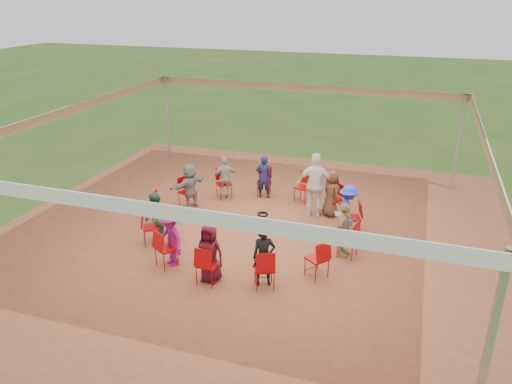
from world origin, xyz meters
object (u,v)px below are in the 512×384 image
(person_seated_9, at_px, (343,230))
(chair_2, at_px, (303,188))
(chair_4, at_px, (224,184))
(person_seated_3, at_px, (225,178))
(chair_0, at_px, (352,218))
(chair_3, at_px, (264,182))
(person_seated_1, at_px, (331,193))
(cable_coil, at_px, (263,214))
(person_seated_7, at_px, (210,253))
(person_seated_8, at_px, (264,257))
(person_seated_5, at_px, (156,219))
(person_seated_6, at_px, (170,238))
(chair_1, at_px, (334,200))
(chair_8, at_px, (166,249))
(person_seated_2, at_px, (264,177))
(chair_6, at_px, (161,207))
(chair_9, at_px, (207,265))
(person_seated_4, at_px, (190,186))
(chair_11, at_px, (317,259))
(chair_10, at_px, (264,269))
(chair_5, at_px, (188,192))
(standing_person, at_px, (316,185))
(person_seated_0, at_px, (348,210))
(chair_12, at_px, (348,239))
(laptop, at_px, (341,212))
(chair_7, at_px, (151,227))

(person_seated_9, bearing_deg, chair_2, 39.98)
(chair_4, distance_m, person_seated_3, 0.25)
(chair_0, relative_size, chair_3, 1.00)
(person_seated_1, bearing_deg, cable_coil, 62.48)
(chair_0, relative_size, person_seated_7, 0.68)
(person_seated_8, bearing_deg, person_seated_5, 138.46)
(person_seated_6, relative_size, person_seated_7, 1.00)
(chair_4, distance_m, person_seated_1, 3.32)
(cable_coil, bearing_deg, chair_1, 19.47)
(chair_8, relative_size, person_seated_2, 0.68)
(chair_3, relative_size, chair_6, 1.00)
(chair_4, bearing_deg, person_seated_2, 160.58)
(chair_9, xyz_separation_m, person_seated_4, (-2.09, 3.54, 0.22))
(chair_6, distance_m, chair_11, 4.78)
(chair_10, xyz_separation_m, person_seated_4, (-3.29, 3.31, 0.22))
(chair_5, relative_size, person_seated_1, 0.68)
(person_seated_5, distance_m, standing_person, 4.43)
(chair_5, relative_size, person_seated_0, 0.68)
(person_seated_1, distance_m, person_seated_7, 4.55)
(chair_3, height_order, person_seated_2, person_seated_2)
(person_seated_2, bearing_deg, person_seated_6, 69.23)
(chair_0, relative_size, person_seated_9, 0.68)
(chair_4, relative_size, person_seated_3, 0.68)
(person_seated_5, bearing_deg, person_seated_1, 96.92)
(chair_10, xyz_separation_m, person_seated_7, (-1.20, -0.11, 0.22))
(chair_10, relative_size, person_seated_4, 0.68)
(chair_10, distance_m, chair_11, 1.22)
(person_seated_7, height_order, standing_person, standing_person)
(person_seated_0, xyz_separation_m, person_seated_1, (-0.61, 0.99, 0.00))
(chair_2, xyz_separation_m, chair_5, (-3.08, -1.41, 0.00))
(chair_5, xyz_separation_m, chair_9, (2.20, -3.58, 0.00))
(chair_2, distance_m, person_seated_0, 2.33)
(chair_12, height_order, person_seated_5, person_seated_5)
(person_seated_3, height_order, person_seated_6, same)
(chair_6, bearing_deg, person_seated_7, 43.09)
(cable_coil, relative_size, laptop, 1.18)
(chair_2, xyz_separation_m, chair_11, (1.28, -4.01, 0.00))
(chair_6, height_order, chair_8, same)
(chair_1, relative_size, person_seated_5, 0.68)
(chair_10, height_order, person_seated_8, person_seated_8)
(person_seated_6, height_order, laptop, person_seated_6)
(person_seated_0, bearing_deg, person_seated_2, 41.54)
(chair_0, bearing_deg, chair_12, 166.15)
(chair_7, distance_m, person_seated_5, 0.25)
(chair_2, height_order, person_seated_2, person_seated_2)
(person_seated_9, xyz_separation_m, cable_coil, (-2.48, 1.58, -0.65))
(cable_coil, bearing_deg, chair_7, -130.01)
(chair_12, bearing_deg, chair_9, 138.46)
(chair_4, relative_size, chair_12, 1.00)
(chair_2, relative_size, chair_5, 1.00)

